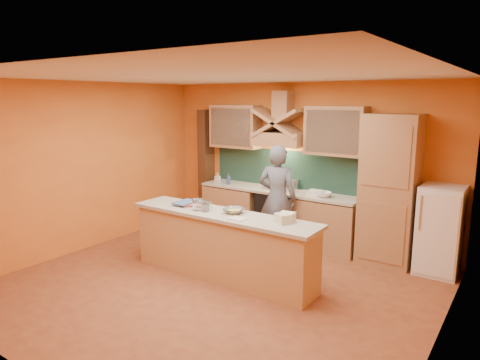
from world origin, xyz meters
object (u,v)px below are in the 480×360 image
Objects in this scene: person at (277,198)px; kitchen_scale at (206,207)px; fridge at (440,230)px; stove at (277,215)px; mixing_bowl at (234,211)px.

person is 14.30× the size of kitchen_scale.
person is (-2.42, -0.50, 0.24)m from fridge.
person is (0.28, -0.50, 0.44)m from stove.
fridge is 3.39m from kitchen_scale.
fridge is at bearing 0.00° from stove.
person reaches higher than stove.
kitchen_scale is at bearing 64.24° from person.
fridge is at bearing 37.49° from mixing_bowl.
stove is at bearing -72.04° from person.
stove is 7.21× the size of kitchen_scale.
kitchen_scale is (-2.77, -1.91, 0.35)m from fridge.
fridge is 10.41× the size of kitchen_scale.
fridge reaches higher than kitchen_scale.
person reaches higher than fridge.
stove is at bearing 180.00° from fridge.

